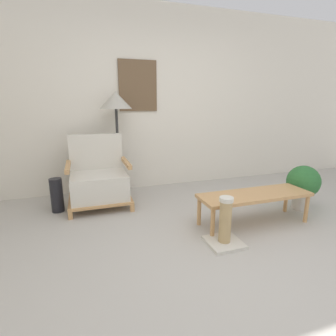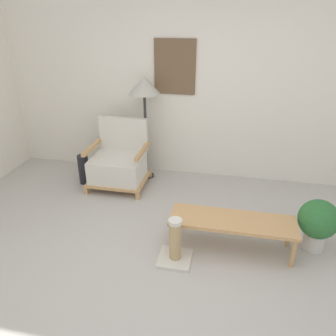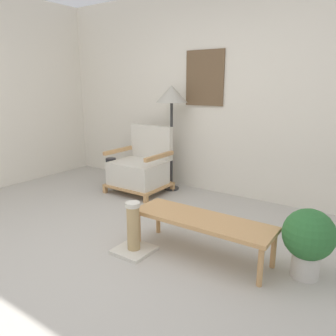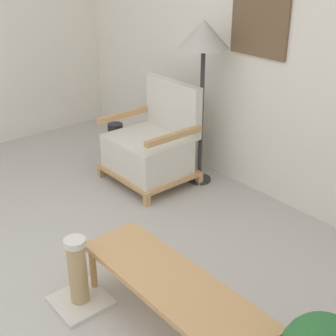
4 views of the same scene
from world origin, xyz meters
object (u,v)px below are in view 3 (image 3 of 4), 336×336
floor_lamp (172,98)px  vase (111,172)px  scratching_post (133,234)px  armchair (140,169)px  potted_plant (308,238)px  coffee_table (202,222)px

floor_lamp → vase: size_ratio=3.46×
vase → scratching_post: size_ratio=0.89×
armchair → potted_plant: size_ratio=1.62×
floor_lamp → scratching_post: 2.17m
coffee_table → potted_plant: 0.85m
armchair → potted_plant: 2.58m
floor_lamp → potted_plant: (2.11, -1.25, -0.96)m
floor_lamp → armchair: bearing=-132.9°
armchair → vase: (-0.51, -0.05, -0.12)m
coffee_table → vase: 2.33m
floor_lamp → coffee_table: floor_lamp is taller
coffee_table → potted_plant: potted_plant is taller
vase → scratching_post: scratching_post is taller
vase → scratching_post: 2.05m
scratching_post → potted_plant: bearing=18.7°
floor_lamp → vase: 1.40m
scratching_post → armchair: bearing=127.2°
vase → potted_plant: bearing=-16.6°
armchair → floor_lamp: size_ratio=0.62×
armchair → coffee_table: bearing=-34.6°
floor_lamp → vase: bearing=-155.3°
armchair → floor_lamp: floor_lamp is taller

